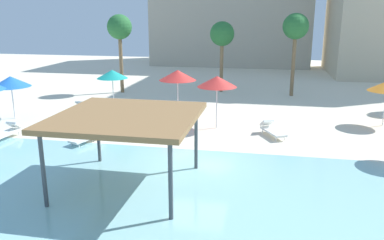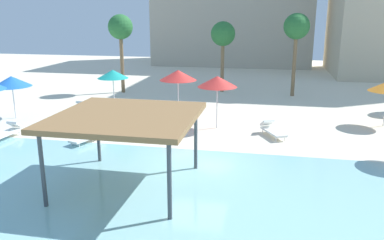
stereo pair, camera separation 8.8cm
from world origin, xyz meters
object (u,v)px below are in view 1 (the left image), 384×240
Objects in this scene: beach_umbrella_red_6 at (178,75)px; palm_tree_2 at (222,35)px; beach_umbrella_teal_1 at (112,74)px; palm_tree_0 at (296,28)px; lounge_chair_2 at (138,125)px; lounge_chair_0 at (89,136)px; beach_umbrella_red_3 at (217,82)px; lounge_chair_1 at (272,130)px; lounge_chair_3 at (76,109)px; lounge_chair_5 at (7,132)px; beach_umbrella_blue_7 at (11,82)px; shade_pavilion at (127,118)px; palm_tree_3 at (120,29)px.

palm_tree_2 is at bearing 79.69° from beach_umbrella_red_6.
palm_tree_0 reaches higher than beach_umbrella_teal_1.
beach_umbrella_teal_1 reaches higher than lounge_chair_2.
lounge_chair_0 is (1.05, -5.84, -2.11)m from beach_umbrella_teal_1.
lounge_chair_0 is (-5.77, -3.63, -2.24)m from beach_umbrella_red_3.
lounge_chair_1 is (5.57, -2.78, -2.22)m from beach_umbrella_red_6.
beach_umbrella_teal_1 reaches higher than lounge_chair_3.
lounge_chair_5 is at bearing -104.63° from lounge_chair_1.
beach_umbrella_teal_1 is at bearing -150.77° from lounge_chair_0.
lounge_chair_3 is (3.16, 1.62, -1.89)m from beach_umbrella_blue_7.
palm_tree_2 is at bearing 171.90° from lounge_chair_1.
lounge_chair_1 is at bearing 86.58° from lounge_chair_3.
beach_umbrella_blue_7 reaches higher than lounge_chair_2.
palm_tree_0 is (6.52, 17.90, 2.48)m from shade_pavilion.
palm_tree_0 is 1.11× the size of palm_tree_2.
beach_umbrella_red_6 reaches higher than lounge_chair_2.
palm_tree_2 is (-4.00, 11.38, 4.11)m from lounge_chair_1.
palm_tree_0 is (8.46, 11.21, 4.70)m from lounge_chair_2.
lounge_chair_5 is (-13.04, -2.98, 0.00)m from lounge_chair_1.
lounge_chair_0 is 2.85m from lounge_chair_2.
lounge_chair_1 is at bearing -26.53° from beach_umbrella_red_6.
lounge_chair_3 is (-8.95, 1.35, -2.24)m from beach_umbrella_red_3.
beach_umbrella_blue_7 is 9.93m from palm_tree_3.
lounge_chair_5 is (-6.06, -2.47, 0.00)m from lounge_chair_2.
palm_tree_3 is at bearing 111.63° from shade_pavilion.
beach_umbrella_red_6 is at bearing -131.64° from palm_tree_0.
palm_tree_0 is (14.51, 13.68, 4.70)m from lounge_chair_5.
lounge_chair_5 is (-7.99, 4.23, -2.21)m from shade_pavilion.
lounge_chair_3 is (-6.87, 9.42, -2.21)m from shade_pavilion.
beach_umbrella_red_6 is 9.69m from lounge_chair_5.
lounge_chair_2 is at bearing 161.02° from lounge_chair_0.
lounge_chair_3 is 0.32× the size of palm_tree_0.
beach_umbrella_red_3 is at bearing 115.19° from lounge_chair_5.
shade_pavilion reaches higher than lounge_chair_5.
palm_tree_0 reaches higher than beach_umbrella_red_6.
lounge_chair_1 is at bearing 104.75° from lounge_chair_2.
beach_umbrella_teal_1 is 1.38× the size of lounge_chair_1.
lounge_chair_3 is 5.32m from lounge_chair_5.
lounge_chair_0 is 0.32× the size of palm_tree_0.
shade_pavilion is 0.80× the size of palm_tree_3.
lounge_chair_2 is at bearing -7.83° from beach_umbrella_blue_7.
lounge_chair_1 is (5.05, 7.20, -2.21)m from shade_pavilion.
beach_umbrella_blue_7 is 1.27× the size of lounge_chair_0.
lounge_chair_0 and lounge_chair_5 have the same top height.
lounge_chair_2 is 5.64m from lounge_chair_3.
beach_umbrella_red_6 is at bearing -4.13° from beach_umbrella_teal_1.
palm_tree_0 reaches higher than lounge_chair_0.
beach_umbrella_red_6 is 1.46× the size of lounge_chair_1.
palm_tree_3 reaches higher than lounge_chair_0.
lounge_chair_2 is 0.33× the size of palm_tree_3.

